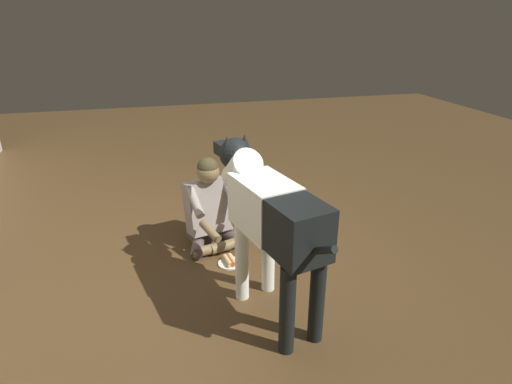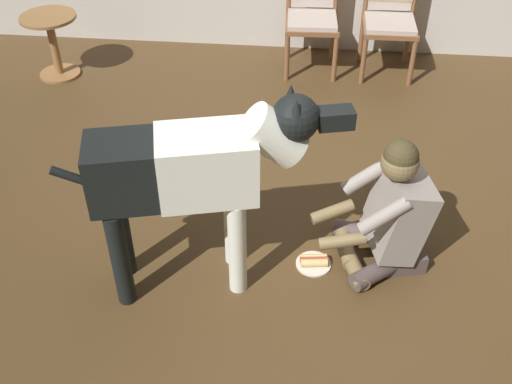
% 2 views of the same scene
% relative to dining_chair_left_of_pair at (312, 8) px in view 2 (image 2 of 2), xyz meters
% --- Properties ---
extents(ground_plane, '(14.22, 14.22, 0.00)m').
position_rel_dining_chair_left_of_pair_xyz_m(ground_plane, '(0.22, -2.24, -0.54)').
color(ground_plane, '#4C361D').
extents(dining_chair_left_of_pair, '(0.48, 0.49, 0.98)m').
position_rel_dining_chair_left_of_pair_xyz_m(dining_chair_left_of_pair, '(0.00, 0.00, 0.00)').
color(dining_chair_left_of_pair, brown).
rests_on(dining_chair_left_of_pair, ground).
extents(dining_chair_right_of_pair, '(0.46, 0.47, 0.98)m').
position_rel_dining_chair_left_of_pair_xyz_m(dining_chair_right_of_pair, '(0.67, 0.00, 0.00)').
color(dining_chair_right_of_pair, brown).
rests_on(dining_chair_right_of_pair, ground).
extents(person_sitting_on_floor, '(0.72, 0.58, 0.85)m').
position_rel_dining_chair_left_of_pair_xyz_m(person_sitting_on_floor, '(0.53, -2.47, -0.19)').
color(person_sitting_on_floor, '#514342').
rests_on(person_sitting_on_floor, ground).
extents(large_dog, '(1.50, 0.53, 1.20)m').
position_rel_dining_chair_left_of_pair_xyz_m(large_dog, '(-0.53, -2.73, 0.23)').
color(large_dog, white).
rests_on(large_dog, ground).
extents(hot_dog_on_plate, '(0.21, 0.21, 0.06)m').
position_rel_dining_chair_left_of_pair_xyz_m(hot_dog_on_plate, '(0.11, -2.57, -0.52)').
color(hot_dog_on_plate, silver).
rests_on(hot_dog_on_plate, ground).
extents(round_side_table, '(0.48, 0.48, 0.56)m').
position_rel_dining_chair_left_of_pair_xyz_m(round_side_table, '(-2.23, -0.42, -0.20)').
color(round_side_table, olive).
rests_on(round_side_table, ground).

